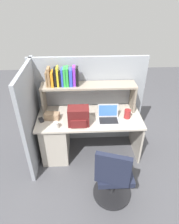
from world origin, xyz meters
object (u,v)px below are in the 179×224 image
Objects in this scene: backpack at (78,116)px; snack_canister at (127,114)px; laptop at (108,117)px; paper_cup at (56,125)px; tissue_box at (52,116)px; office_chair at (113,178)px; computer_mouse at (41,120)px.

snack_canister is at bearing 9.41° from backpack.
laptop is 3.28× the size of paper_cup.
snack_canister reaches higher than paper_cup.
tissue_box is 0.24× the size of office_chair.
computer_mouse is at bearing -155.19° from tissue_box.
laptop is at bearing -73.84° from office_chair.
computer_mouse is 0.47× the size of tissue_box.
backpack is at bearing -36.89° from computer_mouse.
laptop is 0.78m from paper_cup.
paper_cup is 0.69× the size of snack_canister.
backpack is at bearing -12.58° from tissue_box.
computer_mouse is 0.17m from tissue_box.
laptop reaches higher than tissue_box.
computer_mouse is 1.32m from office_chair.
office_chair is at bearing -66.09° from computer_mouse.
snack_canister is at bearing 6.68° from tissue_box.
backpack reaches higher than office_chair.
paper_cup is at bearing -63.19° from computer_mouse.
paper_cup is 1.07m from snack_canister.
paper_cup is (-0.32, -0.08, -0.08)m from backpack.
office_chair is at bearing -59.51° from backpack.
paper_cup is 0.24m from tissue_box.
backpack reaches higher than snack_canister.
laptop is 1.43× the size of tissue_box.
snack_canister is 0.98m from office_chair.
backpack is 0.32× the size of office_chair.
computer_mouse is 0.30m from paper_cup.
computer_mouse is (-1.00, 0.02, -0.03)m from laptop.
tissue_box is 1.25m from office_chair.
snack_canister is at bearing 6.96° from laptop.
laptop is 1.00m from computer_mouse.
snack_canister is (0.29, 0.04, 0.02)m from laptop.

